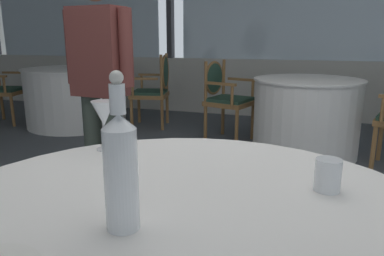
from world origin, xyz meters
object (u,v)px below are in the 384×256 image
(water_tumbler, at_px, (328,175))
(dining_chair_0_0, at_px, (156,85))
(wine_glass, at_px, (104,115))
(dining_chair_1_0, at_px, (224,93))
(diner_person_1, at_px, (100,77))
(water_bottle, at_px, (121,168))

(water_tumbler, height_order, dining_chair_0_0, dining_chair_0_0)
(wine_glass, relative_size, dining_chair_1_0, 0.20)
(diner_person_1, bearing_deg, water_bottle, 38.56)
(water_tumbler, bearing_deg, diner_person_1, 140.11)
(dining_chair_1_0, bearing_deg, dining_chair_0_0, 176.81)
(wine_glass, xyz_separation_m, diner_person_1, (-0.68, 1.06, 0.00))
(wine_glass, height_order, dining_chair_0_0, dining_chair_0_0)
(water_bottle, bearing_deg, wine_glass, 124.95)
(wine_glass, height_order, water_tumbler, wine_glass)
(wine_glass, relative_size, water_tumbler, 2.04)
(water_bottle, xyz_separation_m, dining_chair_1_0, (-0.60, 3.43, -0.36))
(water_bottle, height_order, water_tumbler, water_bottle)
(wine_glass, distance_m, water_tumbler, 0.77)
(wine_glass, bearing_deg, dining_chair_1_0, 95.05)
(dining_chair_1_0, bearing_deg, water_bottle, -63.92)
(water_bottle, height_order, diner_person_1, diner_person_1)
(water_tumbler, xyz_separation_m, dining_chair_0_0, (-2.01, 3.44, -0.26))
(dining_chair_1_0, relative_size, diner_person_1, 0.57)
(wine_glass, xyz_separation_m, water_tumbler, (0.75, -0.14, -0.09))
(water_bottle, distance_m, dining_chair_0_0, 4.12)
(water_tumbler, distance_m, dining_chair_0_0, 3.99)
(dining_chair_0_0, distance_m, diner_person_1, 2.34)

